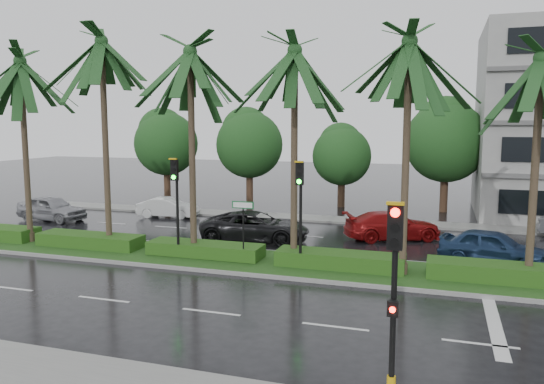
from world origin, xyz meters
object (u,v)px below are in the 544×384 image
(signal_near, at_px, (393,298))
(car_silver, at_px, (52,208))
(signal_median_left, at_px, (176,193))
(car_white, at_px, (168,208))
(street_sign, at_px, (243,216))
(car_darkgrey, at_px, (255,227))
(car_red, at_px, (392,226))
(car_blue, at_px, (493,247))

(signal_near, height_order, car_silver, signal_near)
(signal_median_left, height_order, car_white, signal_median_left)
(signal_median_left, distance_m, car_white, 11.39)
(signal_near, bearing_deg, street_sign, 125.34)
(signal_median_left, bearing_deg, car_darkgrey, 68.29)
(signal_near, xyz_separation_m, signal_median_left, (-10.00, 9.69, 0.49))
(car_white, distance_m, car_darkgrey, 9.00)
(car_red, bearing_deg, car_silver, 68.19)
(signal_median_left, bearing_deg, car_white, 120.92)
(signal_median_left, distance_m, street_sign, 3.13)
(signal_near, relative_size, street_sign, 1.68)
(street_sign, height_order, car_red, street_sign)
(car_blue, bearing_deg, car_silver, 99.53)
(signal_median_left, bearing_deg, car_silver, 152.10)
(street_sign, bearing_deg, signal_median_left, -176.53)
(signal_median_left, distance_m, car_darkgrey, 5.59)
(signal_median_left, height_order, street_sign, signal_median_left)
(signal_near, relative_size, car_white, 1.13)
(car_blue, bearing_deg, street_sign, 124.97)
(car_silver, distance_m, car_darkgrey, 13.99)
(signal_near, bearing_deg, car_silver, 143.90)
(car_white, bearing_deg, car_silver, 110.11)
(car_silver, bearing_deg, car_darkgrey, -90.88)
(street_sign, bearing_deg, car_red, 52.50)
(car_blue, bearing_deg, signal_near, -177.04)
(car_silver, distance_m, car_red, 20.52)
(signal_median_left, distance_m, car_blue, 13.70)
(car_silver, relative_size, car_white, 1.17)
(car_silver, relative_size, car_blue, 1.03)
(street_sign, xyz_separation_m, car_red, (5.50, 7.17, -1.40))
(signal_median_left, distance_m, car_silver, 13.76)
(street_sign, relative_size, car_blue, 0.60)
(street_sign, xyz_separation_m, car_silver, (-15.00, 6.17, -1.36))
(car_white, bearing_deg, signal_near, -147.68)
(car_blue, bearing_deg, car_red, 66.55)
(car_silver, bearing_deg, car_white, -57.32)
(signal_near, xyz_separation_m, car_darkgrey, (-8.10, 14.45, -1.74))
(signal_near, relative_size, car_silver, 0.97)
(car_red, distance_m, car_blue, 5.79)
(signal_near, height_order, car_red, signal_near)
(car_red, height_order, car_blue, car_blue)
(street_sign, bearing_deg, signal_near, -54.66)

